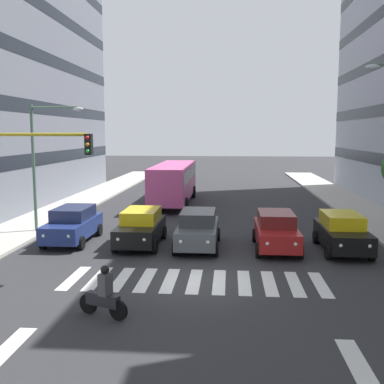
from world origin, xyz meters
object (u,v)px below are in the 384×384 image
(car_0, at_px, (342,232))
(motorcycle_with_rider, at_px, (104,296))
(car_2, at_px, (198,229))
(bus_behind_traffic, at_px, (174,179))
(car_1, at_px, (276,230))
(car_4, at_px, (73,224))
(car_3, at_px, (141,227))
(traffic_light_gantry, at_px, (11,178))
(street_lamp_right, at_px, (42,154))

(car_0, relative_size, motorcycle_with_rider, 2.77)
(car_2, xyz_separation_m, motorcycle_with_rider, (2.16, 8.41, -0.24))
(bus_behind_traffic, bearing_deg, car_1, 115.69)
(car_4, bearing_deg, car_2, 174.59)
(car_0, relative_size, car_1, 1.00)
(car_0, distance_m, bus_behind_traffic, 16.31)
(car_3, distance_m, traffic_light_gantry, 6.89)
(car_1, distance_m, car_2, 3.63)
(car_4, xyz_separation_m, motorcycle_with_rider, (-4.07, 9.00, -0.24))
(car_1, height_order, car_3, same)
(car_0, height_order, car_1, same)
(car_3, bearing_deg, car_0, 177.95)
(motorcycle_with_rider, height_order, street_lamp_right, street_lamp_right)
(car_4, distance_m, traffic_light_gantry, 6.06)
(car_4, height_order, motorcycle_with_rider, car_4)
(car_2, height_order, car_3, same)
(car_2, xyz_separation_m, bus_behind_traffic, (2.75, -13.20, 0.97))
(car_0, bearing_deg, car_4, -3.23)
(car_1, relative_size, motorcycle_with_rider, 2.77)
(bus_behind_traffic, distance_m, traffic_light_gantry, 18.46)
(car_0, bearing_deg, traffic_light_gantry, 19.29)
(car_0, height_order, motorcycle_with_rider, car_0)
(car_3, distance_m, car_4, 3.51)
(car_4, xyz_separation_m, bus_behind_traffic, (-3.49, -12.61, 0.97))
(car_4, height_order, street_lamp_right, street_lamp_right)
(traffic_light_gantry, bearing_deg, bus_behind_traffic, -102.15)
(car_2, relative_size, traffic_light_gantry, 0.81)
(car_1, relative_size, street_lamp_right, 0.66)
(car_0, distance_m, motorcycle_with_rider, 12.05)
(car_0, height_order, street_lamp_right, street_lamp_right)
(motorcycle_with_rider, relative_size, street_lamp_right, 0.24)
(car_1, height_order, traffic_light_gantry, traffic_light_gantry)
(car_0, distance_m, traffic_light_gantry, 14.27)
(bus_behind_traffic, bearing_deg, car_0, 124.99)
(car_2, distance_m, street_lamp_right, 9.38)
(motorcycle_with_rider, bearing_deg, car_2, -104.44)
(car_2, bearing_deg, motorcycle_with_rider, 75.56)
(car_4, distance_m, motorcycle_with_rider, 9.88)
(car_3, height_order, car_4, same)
(bus_behind_traffic, distance_m, street_lamp_right, 12.45)
(motorcycle_with_rider, distance_m, street_lamp_right, 12.98)
(bus_behind_traffic, relative_size, traffic_light_gantry, 1.91)
(car_2, distance_m, car_3, 2.75)
(traffic_light_gantry, relative_size, street_lamp_right, 0.82)
(car_1, bearing_deg, motorcycle_with_rider, 55.26)
(car_1, distance_m, bus_behind_traffic, 14.74)
(street_lamp_right, bearing_deg, car_1, 168.57)
(car_2, distance_m, car_4, 6.26)
(car_2, height_order, street_lamp_right, street_lamp_right)
(car_3, relative_size, motorcycle_with_rider, 2.77)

